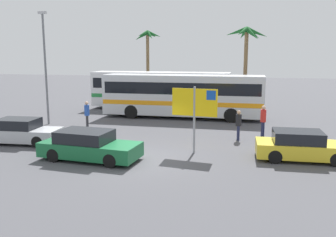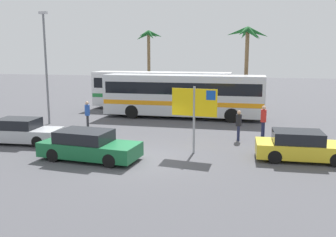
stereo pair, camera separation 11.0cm
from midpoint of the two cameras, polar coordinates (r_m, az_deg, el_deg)
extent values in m
plane|color=#4C4C51|center=(16.65, -5.30, -6.40)|extent=(120.00, 120.00, 0.00)
cube|color=silver|center=(26.99, 2.17, 3.72)|extent=(11.67, 2.40, 2.90)
cube|color=black|center=(26.94, 2.18, 4.88)|extent=(11.20, 2.43, 0.84)
cube|color=orange|center=(27.06, 2.16, 2.65)|extent=(11.55, 2.43, 0.32)
cylinder|color=black|center=(27.81, 9.91, 1.21)|extent=(1.00, 0.28, 1.00)
cylinder|color=black|center=(25.69, 9.68, 0.50)|extent=(1.00, 0.28, 1.00)
cylinder|color=black|center=(29.04, -4.50, 1.71)|extent=(1.00, 0.28, 1.00)
cylinder|color=black|center=(27.02, -5.83, 1.06)|extent=(1.00, 0.28, 1.00)
cube|color=white|center=(31.15, -1.27, 4.57)|extent=(11.67, 2.40, 2.90)
cube|color=black|center=(31.10, -1.28, 5.58)|extent=(11.20, 2.43, 0.84)
cube|color=#23843D|center=(31.20, -1.27, 3.64)|extent=(11.55, 2.43, 0.32)
cylinder|color=black|center=(31.69, 5.57, 2.39)|extent=(1.00, 0.28, 1.00)
cylinder|color=black|center=(29.58, 5.06, 1.85)|extent=(1.00, 0.28, 1.00)
cylinder|color=black|center=(33.35, -6.88, 2.75)|extent=(1.00, 0.28, 1.00)
cylinder|color=black|center=(31.34, -8.18, 2.25)|extent=(1.00, 0.28, 1.00)
cylinder|color=gray|center=(17.39, 3.93, -0.26)|extent=(0.11, 0.11, 3.20)
cube|color=yellow|center=(17.26, 3.96, 2.52)|extent=(2.19, 0.35, 1.30)
cube|color=#1447A8|center=(17.01, 6.57, 3.62)|extent=(0.45, 0.13, 0.44)
cube|color=#B7BABF|center=(20.93, -21.84, -2.31)|extent=(4.06, 1.91, 0.64)
cube|color=black|center=(20.94, -22.50, -0.73)|extent=(2.15, 1.65, 0.52)
cylinder|color=black|center=(21.03, -17.88, -2.53)|extent=(0.61, 0.20, 0.60)
cylinder|color=black|center=(19.73, -19.83, -3.45)|extent=(0.61, 0.20, 0.60)
cylinder|color=black|center=(22.23, -23.55, -2.22)|extent=(0.61, 0.20, 0.60)
cube|color=yellow|center=(17.46, 20.07, -4.56)|extent=(4.12, 1.86, 0.64)
cube|color=black|center=(17.29, 19.39, -2.68)|extent=(2.17, 1.65, 0.52)
cylinder|color=black|center=(18.51, 23.51, -4.57)|extent=(0.61, 0.18, 0.60)
cylinder|color=black|center=(18.10, 15.69, -4.42)|extent=(0.61, 0.18, 0.60)
cylinder|color=black|center=(16.59, 16.16, -5.76)|extent=(0.61, 0.18, 0.60)
cube|color=#196638|center=(16.84, -12.17, -4.69)|extent=(4.60, 2.20, 0.64)
cube|color=black|center=(16.84, -13.03, -2.70)|extent=(2.46, 1.85, 0.52)
cylinder|color=black|center=(16.98, -6.70, -5.06)|extent=(0.61, 0.22, 0.60)
cylinder|color=black|center=(15.55, -9.23, -6.54)|extent=(0.61, 0.22, 0.60)
cylinder|color=black|center=(18.27, -14.62, -4.23)|extent=(0.61, 0.22, 0.60)
cylinder|color=black|center=(16.96, -17.61, -5.49)|extent=(0.61, 0.22, 0.60)
cylinder|color=#2D2D33|center=(23.91, -12.62, -0.50)|extent=(0.13, 0.13, 0.84)
cylinder|color=#2D2D33|center=(23.74, -12.55, -0.58)|extent=(0.13, 0.13, 0.84)
cylinder|color=#2851B2|center=(23.70, -12.66, 1.25)|extent=(0.32, 0.32, 0.67)
sphere|color=tan|center=(23.64, -12.70, 2.33)|extent=(0.23, 0.23, 0.23)
cylinder|color=#1E2347|center=(21.49, 14.29, -1.70)|extent=(0.13, 0.13, 0.88)
cylinder|color=#1E2347|center=(21.66, 14.48, -1.62)|extent=(0.13, 0.13, 0.88)
cylinder|color=red|center=(21.43, 14.48, 0.41)|extent=(0.32, 0.32, 0.70)
sphere|color=tan|center=(21.36, 14.53, 1.64)|extent=(0.24, 0.24, 0.24)
cylinder|color=#1E2347|center=(20.63, 10.70, -2.16)|extent=(0.13, 0.13, 0.80)
cylinder|color=#1E2347|center=(20.46, 10.76, -2.27)|extent=(0.13, 0.13, 0.80)
cylinder|color=black|center=(20.40, 10.80, -0.24)|extent=(0.32, 0.32, 0.64)
sphere|color=tan|center=(20.33, 10.84, 0.94)|extent=(0.22, 0.22, 0.22)
cylinder|color=slate|center=(25.74, -18.63, 7.09)|extent=(0.14, 0.14, 7.21)
cube|color=#B2B2B7|center=(25.85, -19.11, 15.32)|extent=(0.56, 0.20, 0.16)
cylinder|color=brown|center=(38.38, -3.24, 7.99)|extent=(0.32, 0.32, 6.64)
cone|color=#195623|center=(38.33, -2.26, 12.93)|extent=(1.54, 0.67, 0.86)
cone|color=#195623|center=(38.93, -2.63, 12.90)|extent=(1.01, 1.54, 0.83)
cone|color=#195623|center=(39.09, -3.40, 12.91)|extent=(0.95, 1.55, 0.80)
cone|color=#195623|center=(38.45, -4.22, 12.68)|extent=(1.51, 0.72, 1.12)
cone|color=#195623|center=(37.90, -4.01, 12.98)|extent=(1.05, 1.53, 0.82)
cone|color=#195623|center=(37.82, -2.92, 12.79)|extent=(1.25, 1.43, 1.06)
cylinder|color=brown|center=(31.56, 11.85, 7.20)|extent=(0.32, 0.32, 6.49)
cone|color=#195623|center=(31.69, 13.59, 12.82)|extent=(1.87, 0.70, 1.03)
cone|color=#195623|center=(32.19, 13.02, 12.72)|extent=(1.50, 1.67, 1.11)
cone|color=#195623|center=(32.35, 11.58, 12.78)|extent=(1.01, 1.86, 1.09)
cone|color=#195623|center=(31.73, 10.49, 13.07)|extent=(1.88, 0.71, 0.89)
cone|color=#195623|center=(30.80, 11.41, 13.08)|extent=(1.11, 1.86, 0.94)
cone|color=#195623|center=(30.93, 12.90, 12.69)|extent=(1.40, 1.69, 1.25)
camera|label=1|loc=(0.06, -90.16, -0.03)|focal=39.14mm
camera|label=2|loc=(0.06, 89.84, 0.03)|focal=39.14mm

